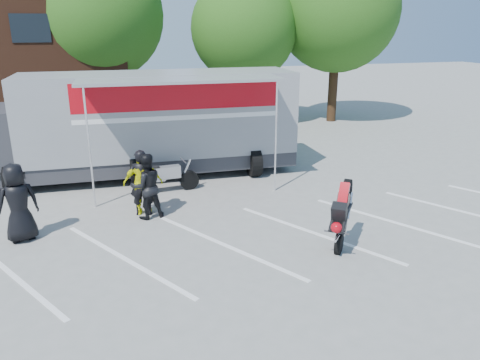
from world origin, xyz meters
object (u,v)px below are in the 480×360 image
transporter_truck (150,175)px  spectator_hivis (143,183)px  parked_motorcycle (168,192)px  spectator_leather_b (142,183)px  stunt_bike_rider (343,243)px  spectator_leather_a (18,203)px  tree_left (100,16)px  tree_mid (244,29)px  tree_right (338,10)px  spectator_leather_c (146,186)px

transporter_truck → spectator_hivis: size_ratio=6.12×
parked_motorcycle → spectator_leather_b: bearing=145.3°
transporter_truck → spectator_leather_b: size_ratio=5.97×
stunt_bike_rider → spectator_leather_a: spectator_leather_a is taller
tree_left → parked_motorcycle: tree_left is taller
tree_left → tree_mid: size_ratio=1.13×
tree_right → stunt_bike_rider: 16.86m
spectator_leather_a → spectator_leather_b: 3.17m
spectator_leather_b → spectator_leather_c: 0.30m
spectator_leather_b → spectator_leather_c: size_ratio=1.03×
parked_motorcycle → spectator_leather_a: 4.79m
tree_right → transporter_truck: bearing=-146.6°
tree_left → spectator_leather_c: size_ratio=4.68×
transporter_truck → spectator_hivis: 3.81m
tree_left → spectator_leather_a: bearing=-101.0°
tree_mid → transporter_truck: tree_mid is taller
tree_left → spectator_leather_b: tree_left is taller
tree_left → spectator_leather_a: size_ratio=4.36×
tree_right → spectator_hivis: tree_right is taller
tree_mid → stunt_bike_rider: 15.62m
spectator_leather_b → spectator_leather_c: spectator_leather_b is taller
transporter_truck → spectator_hivis: spectator_hivis is taller
transporter_truck → tree_left: bearing=98.9°
parked_motorcycle → spectator_leather_c: size_ratio=1.16×
tree_mid → tree_right: bearing=-5.7°
parked_motorcycle → spectator_leather_a: size_ratio=1.08×
spectator_hivis → spectator_leather_a: bearing=24.5°
tree_mid → stunt_bike_rider: bearing=-97.7°
tree_left → tree_mid: 7.10m
stunt_bike_rider → spectator_leather_c: 5.43m
tree_left → stunt_bike_rider: (5.02, -15.68, -5.57)m
tree_left → spectator_hivis: bearing=-87.5°
tree_left → stunt_bike_rider: size_ratio=4.75×
tree_right → transporter_truck: size_ratio=0.81×
spectator_leather_b → spectator_hivis: bearing=-131.7°
tree_left → stunt_bike_rider: 17.38m
spectator_hivis → tree_mid: bearing=-110.6°
spectator_leather_a → spectator_leather_c: size_ratio=1.07×
transporter_truck → spectator_leather_c: size_ratio=6.12×
tree_left → parked_motorcycle: 12.19m
parked_motorcycle → transporter_truck: bearing=4.3°
stunt_bike_rider → spectator_leather_a: size_ratio=0.92×
tree_right → spectator_hivis: 16.56m
tree_left → tree_right: (12.00, -1.50, 0.31)m
tree_left → spectator_leather_c: tree_left is taller
tree_right → spectator_leather_b: (-11.51, -10.90, -4.93)m
tree_right → spectator_leather_a: bearing=-141.2°
tree_right → spectator_hivis: bearing=-136.5°
tree_left → tree_right: bearing=-7.1°
tree_left → parked_motorcycle: size_ratio=4.04×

